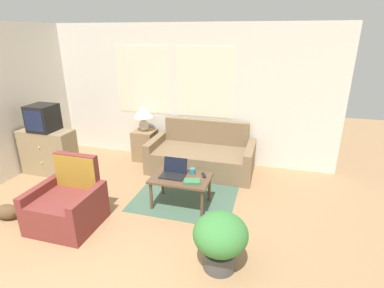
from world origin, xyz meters
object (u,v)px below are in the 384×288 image
object	(u,v)px
table_lamp	(143,114)
laptop	(174,172)
television	(43,118)
coffee_table	(181,181)
cup_navy	(192,171)
tv_remote	(204,175)
book_red	(192,181)
couch	(202,156)
potted_plant	(220,238)
armchair	(68,206)
cat_black	(8,212)

from	to	relation	value
table_lamp	laptop	size ratio (longest dim) A/B	1.42
television	coffee_table	size ratio (longest dim) A/B	0.53
cup_navy	tv_remote	bearing A→B (deg)	-8.03
book_red	coffee_table	bearing A→B (deg)	150.67
laptop	cup_navy	world-z (taller)	laptop
couch	potted_plant	bearing A→B (deg)	-71.49
book_red	couch	bearing A→B (deg)	98.50
armchair	coffee_table	world-z (taller)	armchair
cup_navy	book_red	size ratio (longest dim) A/B	0.34
table_lamp	potted_plant	distance (m)	3.31
armchair	table_lamp	bearing A→B (deg)	88.31
tv_remote	coffee_table	bearing A→B (deg)	-157.07
armchair	tv_remote	distance (m)	1.89
couch	book_red	xyz separation A→B (m)	(0.21, -1.41, 0.21)
book_red	potted_plant	world-z (taller)	potted_plant
cup_navy	table_lamp	bearing A→B (deg)	136.27
cat_black	potted_plant	bearing A→B (deg)	-11.27
table_lamp	coffee_table	xyz separation A→B (m)	(1.23, -1.45, -0.54)
potted_plant	cat_black	xyz separation A→B (m)	(-2.97, 0.11, -0.27)
coffee_table	tv_remote	world-z (taller)	tv_remote
coffee_table	book_red	distance (m)	0.24
couch	table_lamp	world-z (taller)	table_lamp
table_lamp	tv_remote	world-z (taller)	table_lamp
armchair	coffee_table	size ratio (longest dim) A/B	1.05
armchair	book_red	xyz separation A→B (m)	(1.50, 0.73, 0.20)
armchair	cup_navy	bearing A→B (deg)	35.18
couch	cat_black	distance (m)	3.16
couch	table_lamp	xyz separation A→B (m)	(-1.22, 0.16, 0.68)
book_red	cat_black	distance (m)	2.56
cup_navy	tv_remote	xyz separation A→B (m)	(0.18, -0.03, -0.03)
couch	table_lamp	bearing A→B (deg)	172.41
book_red	armchair	bearing A→B (deg)	-153.89
book_red	television	bearing A→B (deg)	169.80
book_red	potted_plant	bearing A→B (deg)	-59.10
couch	book_red	world-z (taller)	couch
cat_black	laptop	bearing A→B (deg)	17.30
table_lamp	cat_black	bearing A→B (deg)	-111.22
cup_navy	couch	bearing A→B (deg)	96.93
cup_navy	television	bearing A→B (deg)	175.07
potted_plant	cup_navy	bearing A→B (deg)	117.79
laptop	cup_navy	size ratio (longest dim) A/B	4.03
armchair	laptop	distance (m)	1.49
armchair	television	world-z (taller)	television
tv_remote	cat_black	distance (m)	2.75
coffee_table	cup_navy	xyz separation A→B (m)	(0.13, 0.16, 0.10)
television	book_red	xyz separation A→B (m)	(2.82, -0.51, -0.57)
coffee_table	potted_plant	bearing A→B (deg)	-54.22
table_lamp	cup_navy	distance (m)	1.93
television	laptop	world-z (taller)	television
television	tv_remote	bearing A→B (deg)	-5.12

